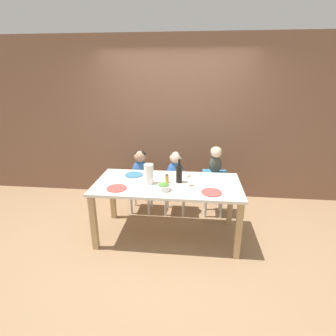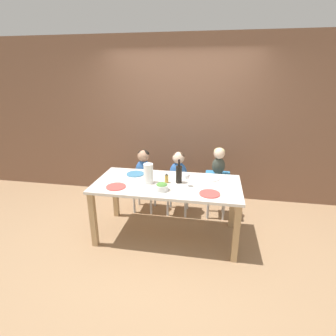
% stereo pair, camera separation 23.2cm
% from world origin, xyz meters
% --- Properties ---
extents(ground_plane, '(14.00, 14.00, 0.00)m').
position_xyz_m(ground_plane, '(0.00, 0.00, 0.00)').
color(ground_plane, '#9E7A56').
extents(wall_back, '(10.00, 0.06, 2.70)m').
position_xyz_m(wall_back, '(0.00, 1.37, 1.35)').
color(wall_back, brown).
rests_on(wall_back, ground_plane).
extents(dining_table, '(1.86, 0.89, 0.78)m').
position_xyz_m(dining_table, '(0.00, 0.00, 0.68)').
color(dining_table, silver).
rests_on(dining_table, ground_plane).
extents(chair_far_left, '(0.43, 0.37, 0.47)m').
position_xyz_m(chair_far_left, '(-0.49, 0.66, 0.40)').
color(chair_far_left, silver).
rests_on(chair_far_left, ground_plane).
extents(chair_far_center, '(0.43, 0.37, 0.47)m').
position_xyz_m(chair_far_center, '(0.05, 0.66, 0.40)').
color(chair_far_center, silver).
rests_on(chair_far_center, ground_plane).
extents(chair_right_highchair, '(0.36, 0.31, 0.69)m').
position_xyz_m(chair_right_highchair, '(0.65, 0.66, 0.54)').
color(chair_right_highchair, silver).
rests_on(chair_right_highchair, ground_plane).
extents(person_child_left, '(0.27, 0.19, 0.53)m').
position_xyz_m(person_child_left, '(-0.49, 0.66, 0.75)').
color(person_child_left, '#3366B2').
rests_on(person_child_left, chair_far_left).
extents(person_child_center, '(0.27, 0.19, 0.53)m').
position_xyz_m(person_child_center, '(0.05, 0.66, 0.75)').
color(person_child_center, '#3366B2').
rests_on(person_child_center, chair_far_center).
extents(person_baby_right, '(0.19, 0.17, 0.40)m').
position_xyz_m(person_baby_right, '(0.65, 0.66, 0.93)').
color(person_baby_right, '#3D4238').
rests_on(person_baby_right, chair_right_highchair).
extents(wine_bottle, '(0.08, 0.08, 0.31)m').
position_xyz_m(wine_bottle, '(0.15, 0.04, 0.90)').
color(wine_bottle, black).
rests_on(wine_bottle, dining_table).
extents(paper_towel_roll, '(0.12, 0.12, 0.26)m').
position_xyz_m(paper_towel_roll, '(-0.23, -0.04, 0.90)').
color(paper_towel_roll, white).
rests_on(paper_towel_roll, dining_table).
extents(wine_glass_near, '(0.06, 0.06, 0.17)m').
position_xyz_m(wine_glass_near, '(0.26, -0.05, 0.90)').
color(wine_glass_near, white).
rests_on(wine_glass_near, dining_table).
extents(salad_bowl_large, '(0.16, 0.16, 0.09)m').
position_xyz_m(salad_bowl_large, '(-0.02, -0.23, 0.82)').
color(salad_bowl_large, white).
rests_on(salad_bowl_large, dining_table).
extents(dinner_plate_front_left, '(0.24, 0.24, 0.01)m').
position_xyz_m(dinner_plate_front_left, '(-0.60, -0.24, 0.78)').
color(dinner_plate_front_left, '#D14C47').
rests_on(dinner_plate_front_left, dining_table).
extents(dinner_plate_back_left, '(0.24, 0.24, 0.01)m').
position_xyz_m(dinner_plate_back_left, '(-0.49, 0.22, 0.78)').
color(dinner_plate_back_left, teal).
rests_on(dinner_plate_back_left, dining_table).
extents(dinner_plate_back_right, '(0.24, 0.24, 0.01)m').
position_xyz_m(dinner_plate_back_right, '(0.54, 0.25, 0.78)').
color(dinner_plate_back_right, silver).
rests_on(dinner_plate_back_right, dining_table).
extents(dinner_plate_front_right, '(0.24, 0.24, 0.01)m').
position_xyz_m(dinner_plate_front_right, '(0.55, -0.24, 0.78)').
color(dinner_plate_front_right, '#D14C47').
rests_on(dinner_plate_front_right, dining_table).
extents(condiment_bottle_hot_sauce, '(0.05, 0.05, 0.13)m').
position_xyz_m(condiment_bottle_hot_sauce, '(-0.01, 0.01, 0.84)').
color(condiment_bottle_hot_sauce, '#BC8E33').
rests_on(condiment_bottle_hot_sauce, dining_table).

